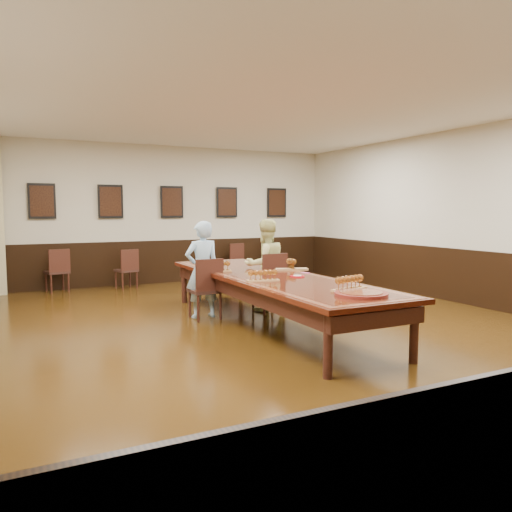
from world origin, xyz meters
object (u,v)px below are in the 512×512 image
spare_chair_b (126,269)px  conference_table (271,285)px  carved_platter (361,294)px  person_man (202,270)px  spare_chair_c (232,261)px  spare_chair_d (270,260)px  spare_chair_a (57,270)px  chair_woman (268,282)px  person_woman (265,265)px  chair_man (205,288)px

spare_chair_b → conference_table: (1.20, -4.45, 0.18)m
spare_chair_b → carved_platter: spare_chair_b is taller
conference_table → carved_platter: size_ratio=6.62×
person_man → spare_chair_c: bearing=-121.3°
spare_chair_b → conference_table: bearing=91.0°
spare_chair_d → conference_table: spare_chair_d is taller
spare_chair_b → person_man: (0.48, -3.47, 0.34)m
spare_chair_a → person_man: person_man is taller
chair_woman → carved_platter: chair_woman is taller
spare_chair_d → person_man: (-3.28, -3.87, 0.34)m
chair_woman → spare_chair_a: bearing=-53.3°
spare_chair_a → conference_table: (2.58, -4.65, 0.16)m
person_man → person_woman: person_woman is taller
spare_chair_c → spare_chair_d: bearing=170.5°
person_woman → conference_table: 1.16m
person_man → person_woman: 1.17m
chair_man → conference_table: chair_man is taller
chair_woman → conference_table: chair_woman is taller
chair_man → spare_chair_d: 5.15m
spare_chair_d → person_woman: person_woman is taller
chair_man → spare_chair_b: 3.61m
chair_man → chair_woman: size_ratio=0.97×
chair_woman → spare_chair_d: (2.11, 3.89, -0.06)m
spare_chair_d → person_man: person_man is taller
spare_chair_b → carved_platter: (1.29, -6.43, 0.34)m
carved_platter → spare_chair_b: bearing=101.4°
chair_woman → person_man: 1.21m
spare_chair_a → spare_chair_d: 5.15m
person_man → person_woman: size_ratio=0.99×
spare_chair_b → person_man: 3.52m
spare_chair_a → carved_platter: spare_chair_a is taller
chair_man → carved_platter: 2.98m
spare_chair_d → person_woman: size_ratio=0.56×
chair_man → spare_chair_d: (3.28, 3.97, -0.05)m
spare_chair_b → person_man: bearing=83.8°
spare_chair_d → spare_chair_a: bearing=10.3°
person_man → spare_chair_b: bearing=-83.6°
chair_woman → conference_table: (-0.46, -0.95, 0.11)m
chair_woman → spare_chair_a: size_ratio=1.10×
spare_chair_a → spare_chair_c: (4.05, 0.13, -0.01)m
spare_chair_b → person_woman: person_woman is taller
spare_chair_b → spare_chair_d: 3.78m
chair_woman → spare_chair_d: bearing=-121.1°
spare_chair_a → person_man: bearing=104.6°
spare_chair_c → chair_woman: bearing=62.7°
spare_chair_a → person_man: 4.14m
conference_table → spare_chair_a: bearing=119.0°
chair_man → conference_table: 1.14m
spare_chair_a → person_woman: 4.72m
chair_man → spare_chair_b: size_ratio=1.11×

